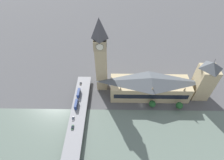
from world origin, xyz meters
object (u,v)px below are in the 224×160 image
object	(u,v)px
double_decker_bus_mid	(79,93)
car_northbound_mid	(72,127)
car_southbound_mid	(80,83)
parliament_hall	(150,87)
double_decker_bus_lead	(76,104)
clock_tower	(101,56)
victoria_tower	(204,80)
road_bridge	(75,130)
car_northbound_tail	(73,118)

from	to	relation	value
double_decker_bus_mid	car_northbound_mid	bearing A→B (deg)	-179.90
car_southbound_mid	car_northbound_mid	bearing A→B (deg)	-179.48
parliament_hall	double_decker_bus_lead	world-z (taller)	parliament_hall
clock_tower	victoria_tower	xyz separation A→B (m)	(-10.73, -101.62, -20.46)
double_decker_bus_lead	car_northbound_mid	world-z (taller)	double_decker_bus_lead
parliament_hall	road_bridge	xyz separation A→B (m)	(-45.81, 70.22, -7.72)
road_bridge	double_decker_bus_mid	bearing A→B (deg)	3.91
clock_tower	car_northbound_tail	size ratio (longest dim) A/B	18.87
car_northbound_mid	car_northbound_tail	xyz separation A→B (m)	(8.95, 0.97, -0.05)
road_bridge	car_northbound_tail	xyz separation A→B (m)	(10.88, 3.64, 1.74)
clock_tower	road_bridge	xyz separation A→B (m)	(-56.60, 20.75, -38.53)
victoria_tower	road_bridge	bearing A→B (deg)	110.55
clock_tower	car_northbound_mid	size ratio (longest dim) A/B	17.31
clock_tower	car_northbound_tail	distance (m)	63.55
double_decker_bus_mid	car_northbound_mid	distance (m)	38.04
parliament_hall	car_southbound_mid	world-z (taller)	parliament_hall
victoria_tower	double_decker_bus_mid	xyz separation A→B (m)	(-5.95, 125.10, -14.44)
car_northbound_mid	road_bridge	bearing A→B (deg)	-125.99
parliament_hall	clock_tower	bearing A→B (deg)	77.69
parliament_hall	double_decker_bus_lead	size ratio (longest dim) A/B	7.75
clock_tower	double_decker_bus_mid	distance (m)	45.25
car_southbound_mid	clock_tower	bearing A→B (deg)	-86.99
road_bridge	car_southbound_mid	size ratio (longest dim) A/B	31.57
road_bridge	car_southbound_mid	bearing A→B (deg)	3.25
road_bridge	clock_tower	bearing A→B (deg)	-20.13
victoria_tower	car_northbound_tail	xyz separation A→B (m)	(-34.99, 126.01, -16.32)
clock_tower	car_northbound_tail	bearing A→B (deg)	151.93
double_decker_bus_lead	car_northbound_tail	world-z (taller)	double_decker_bus_lead
parliament_hall	double_decker_bus_mid	xyz separation A→B (m)	(-5.89, 72.95, -4.09)
victoria_tower	car_northbound_mid	xyz separation A→B (m)	(-43.94, 125.03, -16.28)
road_bridge	double_decker_bus_mid	distance (m)	40.18
parliament_hall	double_decker_bus_lead	distance (m)	75.97
car_northbound_tail	double_decker_bus_lead	bearing A→B (deg)	-2.90
road_bridge	double_decker_bus_lead	bearing A→B (deg)	6.46
victoria_tower	car_southbound_mid	size ratio (longest dim) A/B	11.71
victoria_tower	double_decker_bus_lead	distance (m)	127.71
double_decker_bus_lead	car_northbound_tail	size ratio (longest dim) A/B	2.40
road_bridge	car_northbound_mid	distance (m)	3.74
double_decker_bus_lead	car_northbound_mid	xyz separation A→B (m)	(-23.62, -0.23, -1.90)
parliament_hall	car_northbound_mid	size ratio (longest dim) A/B	17.09
double_decker_bus_mid	car_northbound_tail	bearing A→B (deg)	178.21
clock_tower	victoria_tower	bearing A→B (deg)	-96.03
victoria_tower	parliament_hall	bearing A→B (deg)	90.07
victoria_tower	car_northbound_mid	bearing A→B (deg)	109.36
parliament_hall	victoria_tower	world-z (taller)	victoria_tower
double_decker_bus_mid	victoria_tower	bearing A→B (deg)	-87.28
victoria_tower	car_northbound_tail	distance (m)	131.79
car_northbound_tail	car_southbound_mid	xyz separation A→B (m)	(44.47, -0.49, 0.03)
parliament_hall	clock_tower	world-z (taller)	clock_tower
victoria_tower	double_decker_bus_lead	size ratio (longest dim) A/B	4.75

